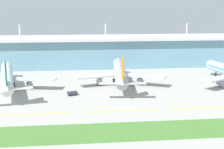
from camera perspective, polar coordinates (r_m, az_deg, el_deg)
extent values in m
plane|color=#A8A59E|center=(140.97, 2.81, -5.72)|extent=(600.00, 600.00, 0.00)
cube|color=#6693A8|center=(238.46, -1.19, 3.63)|extent=(280.00, 28.00, 18.77)
cube|color=silver|center=(237.30, -1.20, 6.09)|extent=(288.00, 34.00, 1.80)
cylinder|color=silver|center=(232.67, -15.04, 6.94)|extent=(0.90, 0.90, 9.00)
cylinder|color=silver|center=(231.31, -1.07, 7.30)|extent=(0.90, 0.90, 9.00)
cylinder|color=silver|center=(243.20, 12.29, 7.24)|extent=(0.90, 0.90, 9.00)
cylinder|color=silver|center=(180.43, -17.04, -0.30)|extent=(16.48, 60.27, 5.80)
cone|color=silver|center=(212.02, -17.07, 1.38)|extent=(6.14, 4.92, 5.51)
cone|color=silver|center=(147.81, -17.02, -2.32)|extent=(6.04, 7.40, 5.72)
cube|color=#146B38|center=(147.46, -17.17, 0.21)|extent=(1.83, 6.42, 9.50)
cube|color=silver|center=(148.39, -14.90, -2.23)|extent=(10.41, 4.94, 0.36)
cube|color=#B7BABF|center=(176.67, -13.12, -0.77)|extent=(24.88, 11.52, 0.70)
cylinder|color=gray|center=(178.60, -13.50, -1.57)|extent=(3.95, 5.00, 3.20)
cylinder|color=black|center=(203.49, -16.99, -0.37)|extent=(0.70, 0.70, 3.60)
cylinder|color=black|center=(178.52, -17.98, -2.02)|extent=(1.10, 1.10, 3.60)
cylinder|color=black|center=(178.47, -15.92, -1.90)|extent=(1.10, 1.10, 3.60)
cube|color=#146B38|center=(180.35, -17.05, -0.17)|extent=(15.44, 54.36, 0.60)
cylinder|color=#ADB2BC|center=(183.88, 1.29, 0.41)|extent=(11.59, 59.15, 5.80)
cone|color=#ADB2BC|center=(214.80, 0.96, 2.00)|extent=(5.88, 4.52, 5.51)
cone|color=#ADB2BC|center=(151.91, 1.76, -1.45)|extent=(5.56, 7.08, 5.72)
cube|color=orange|center=(151.60, 1.76, 1.01)|extent=(1.33, 6.44, 9.50)
cube|color=#ADB2BC|center=(152.29, -0.32, -1.50)|extent=(10.27, 4.17, 0.36)
cube|color=#ADB2BC|center=(152.80, 3.81, -1.48)|extent=(10.27, 4.17, 0.36)
cube|color=#B7BABF|center=(179.72, -2.49, -0.27)|extent=(24.94, 13.27, 0.70)
cylinder|color=gray|center=(181.68, -2.09, -1.04)|extent=(3.63, 4.79, 3.20)
cube|color=#B7BABF|center=(180.67, 5.14, -0.25)|extent=(24.41, 17.17, 0.70)
cylinder|color=gray|center=(182.53, 4.71, -1.02)|extent=(3.63, 4.79, 3.20)
cylinder|color=black|center=(206.43, 1.04, 0.29)|extent=(0.70, 0.70, 3.60)
cylinder|color=black|center=(181.80, 0.31, -1.22)|extent=(1.10, 1.10, 3.60)
cylinder|color=black|center=(182.05, 2.32, -1.21)|extent=(1.10, 1.10, 3.60)
cube|color=orange|center=(183.80, 1.29, 0.54)|extent=(11.04, 53.30, 0.60)
cone|color=#9ED1EA|center=(216.64, 15.71, 1.66)|extent=(6.01, 4.73, 5.51)
cube|color=#B7BABF|center=(183.26, 17.56, -0.57)|extent=(24.19, 17.88, 0.70)
cylinder|color=gray|center=(185.65, 17.59, -1.31)|extent=(3.79, 4.90, 3.20)
cylinder|color=black|center=(210.23, 16.81, 0.01)|extent=(0.70, 0.70, 3.60)
cube|color=yellow|center=(137.48, -12.51, -6.42)|extent=(28.00, 0.70, 0.04)
cube|color=yellow|center=(138.06, 1.75, -6.07)|extent=(28.00, 0.70, 0.04)
cube|color=yellow|center=(146.74, 15.06, -5.41)|extent=(28.00, 0.70, 0.04)
cube|color=#477A33|center=(117.53, 4.83, -9.26)|extent=(300.00, 18.00, 0.10)
cube|color=#333842|center=(162.39, -6.61, -3.06)|extent=(4.98, 3.88, 1.40)
cylinder|color=black|center=(164.10, -6.25, -3.16)|extent=(0.97, 0.66, 0.90)
cylinder|color=black|center=(162.17, -5.95, -3.32)|extent=(0.97, 0.66, 0.90)
cylinder|color=black|center=(162.99, -7.25, -3.28)|extent=(0.97, 0.66, 0.90)
cylinder|color=black|center=(161.05, -6.96, -3.45)|extent=(0.97, 0.66, 0.90)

